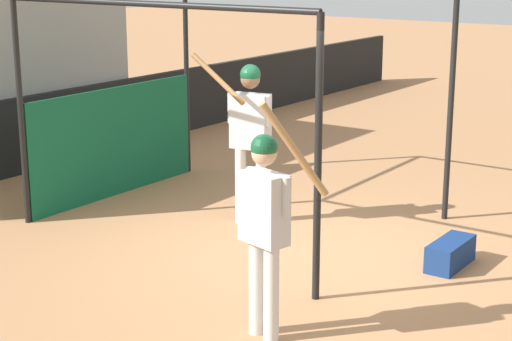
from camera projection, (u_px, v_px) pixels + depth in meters
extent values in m
plane|color=#A8754C|center=(308.00, 258.00, 9.11)|extent=(60.00, 60.00, 0.00)
cube|color=navy|center=(23.00, 87.00, 12.90)|extent=(0.45, 0.40, 0.10)
cube|color=navy|center=(14.00, 71.00, 12.95)|extent=(0.45, 0.06, 0.40)
cube|color=navy|center=(51.00, 83.00, 13.34)|extent=(0.45, 0.40, 0.10)
cube|color=navy|center=(42.00, 67.00, 13.38)|extent=(0.45, 0.06, 0.40)
cube|color=navy|center=(77.00, 79.00, 13.77)|extent=(0.45, 0.40, 0.10)
cube|color=navy|center=(68.00, 64.00, 13.82)|extent=(0.45, 0.06, 0.40)
cube|color=navy|center=(15.00, 54.00, 13.69)|extent=(0.45, 0.40, 0.10)
cube|color=navy|center=(7.00, 39.00, 13.73)|extent=(0.45, 0.06, 0.40)
cube|color=navy|center=(42.00, 51.00, 14.12)|extent=(0.45, 0.40, 0.10)
cube|color=navy|center=(33.00, 36.00, 14.16)|extent=(0.45, 0.06, 0.40)
cube|color=navy|center=(8.00, 24.00, 14.47)|extent=(0.45, 0.40, 0.10)
cube|color=navy|center=(0.00, 10.00, 14.51)|extent=(0.45, 0.06, 0.40)
cylinder|color=black|center=(318.00, 161.00, 7.71)|extent=(0.07, 0.07, 2.66)
cylinder|color=black|center=(450.00, 111.00, 10.10)|extent=(0.07, 0.07, 2.66)
cylinder|color=black|center=(21.00, 114.00, 9.96)|extent=(0.07, 0.07, 2.66)
cylinder|color=black|center=(187.00, 82.00, 12.36)|extent=(0.07, 0.07, 2.66)
cylinder|color=black|center=(146.00, 4.00, 8.50)|extent=(0.06, 4.04, 0.06)
cube|color=#0F5133|center=(116.00, 142.00, 11.30)|extent=(2.95, 0.03, 1.44)
cylinder|color=silver|center=(260.00, 185.00, 10.21)|extent=(0.15, 0.15, 0.91)
cylinder|color=silver|center=(241.00, 186.00, 10.18)|extent=(0.15, 0.15, 0.91)
cube|color=#B7B7B7|center=(250.00, 121.00, 10.00)|extent=(0.30, 0.49, 0.65)
sphere|color=brown|center=(250.00, 79.00, 9.88)|extent=(0.23, 0.23, 0.23)
sphere|color=#144C2D|center=(250.00, 75.00, 9.86)|extent=(0.24, 0.24, 0.24)
cylinder|color=#B7B7B7|center=(268.00, 111.00, 9.83)|extent=(0.08, 0.08, 0.36)
cylinder|color=#B7B7B7|center=(231.00, 108.00, 10.03)|extent=(0.08, 0.08, 0.36)
cylinder|color=brown|center=(218.00, 79.00, 9.72)|extent=(0.06, 0.75, 0.55)
sphere|color=brown|center=(236.00, 96.00, 10.06)|extent=(0.08, 0.08, 0.08)
cylinder|color=silver|center=(257.00, 287.00, 7.21)|extent=(0.16, 0.16, 0.84)
cylinder|color=silver|center=(271.00, 293.00, 7.08)|extent=(0.16, 0.16, 0.84)
cube|color=#B7B7B7|center=(264.00, 208.00, 6.97)|extent=(0.31, 0.45, 0.59)
sphere|color=tan|center=(264.00, 153.00, 6.85)|extent=(0.21, 0.21, 0.21)
sphere|color=#144C2D|center=(264.00, 147.00, 6.84)|extent=(0.22, 0.22, 0.22)
cylinder|color=#B7B7B7|center=(250.00, 186.00, 7.12)|extent=(0.08, 0.08, 0.33)
cylinder|color=#B7B7B7|center=(286.00, 197.00, 6.80)|extent=(0.08, 0.08, 0.33)
cylinder|color=#AD7F4C|center=(295.00, 150.00, 6.56)|extent=(0.49, 0.40, 0.78)
sphere|color=#AD7F4C|center=(284.00, 188.00, 6.90)|extent=(0.08, 0.08, 0.08)
cube|color=navy|center=(450.00, 254.00, 8.82)|extent=(0.70, 0.28, 0.28)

